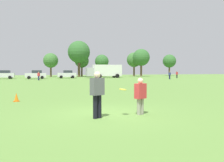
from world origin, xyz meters
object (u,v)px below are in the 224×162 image
(frisbee, at_px, (123,89))
(parked_car_mid_left, at_px, (4,75))
(player_thrower, at_px, (97,92))
(parked_car_center, at_px, (36,75))
(traffic_cone, at_px, (16,97))
(bystander_field_marshal, at_px, (177,74))
(bystander_far_jogger, at_px, (39,75))
(bystander_sideline_watcher, at_px, (170,75))
(box_truck, at_px, (105,71))
(parked_car_mid_right, at_px, (67,74))
(player_defender, at_px, (140,94))

(frisbee, bearing_deg, parked_car_mid_left, 101.81)
(player_thrower, bearing_deg, parked_car_center, 92.82)
(frisbee, relative_size, parked_car_center, 0.06)
(frisbee, distance_m, parked_car_mid_left, 46.69)
(traffic_cone, xyz_separation_m, bystander_field_marshal, (32.11, 32.37, 0.70))
(frisbee, distance_m, bystander_far_jogger, 35.87)
(frisbee, xyz_separation_m, bystander_sideline_watcher, (22.84, 33.14, -0.13))
(traffic_cone, height_order, parked_car_center, parked_car_center)
(frisbee, height_order, parked_car_mid_left, parked_car_mid_left)
(parked_car_center, relative_size, box_truck, 0.50)
(player_thrower, height_order, parked_car_center, parked_car_center)
(parked_car_center, distance_m, bystander_field_marshal, 31.49)
(player_thrower, bearing_deg, parked_car_mid_right, 84.22)
(parked_car_mid_left, distance_m, parked_car_center, 6.90)
(bystander_sideline_watcher, bearing_deg, parked_car_center, 158.80)
(player_defender, bearing_deg, parked_car_mid_right, 86.40)
(player_defender, height_order, frisbee, player_defender)
(traffic_cone, distance_m, bystander_field_marshal, 45.60)
(frisbee, distance_m, bystander_sideline_watcher, 40.25)
(player_thrower, relative_size, parked_car_mid_left, 0.40)
(frisbee, bearing_deg, bystander_field_marshal, 53.79)
(frisbee, bearing_deg, traffic_cone, 125.37)
(player_thrower, distance_m, bystander_sideline_watcher, 40.84)
(player_defender, relative_size, parked_car_center, 0.34)
(traffic_cone, bearing_deg, box_truck, 67.17)
(parked_car_mid_left, bearing_deg, bystander_far_jogger, -55.19)
(player_defender, height_order, box_truck, box_truck)
(parked_car_mid_left, bearing_deg, player_defender, -77.22)
(frisbee, bearing_deg, bystander_far_jogger, 94.23)
(traffic_cone, distance_m, parked_car_mid_left, 40.24)
(traffic_cone, xyz_separation_m, parked_car_mid_left, (-5.41, 39.87, 0.69))
(box_truck, bearing_deg, player_defender, -104.62)
(bystander_sideline_watcher, bearing_deg, parked_car_mid_right, 146.11)
(frisbee, height_order, box_truck, box_truck)
(bystander_sideline_watcher, bearing_deg, bystander_field_marshal, 44.64)
(parked_car_center, distance_m, parked_car_mid_right, 7.35)
(traffic_cone, distance_m, parked_car_center, 37.40)
(player_defender, height_order, parked_car_mid_left, parked_car_mid_left)
(player_thrower, distance_m, parked_car_mid_right, 46.28)
(bystander_sideline_watcher, height_order, bystander_far_jogger, bystander_sideline_watcher)
(player_thrower, distance_m, bystander_field_marshal, 47.96)
(traffic_cone, bearing_deg, parked_car_mid_left, 97.73)
(frisbee, distance_m, bystander_field_marshal, 47.34)
(player_defender, xyz_separation_m, traffic_cone, (-4.92, 5.69, -0.57))
(bystander_sideline_watcher, height_order, bystander_field_marshal, bystander_field_marshal)
(traffic_cone, relative_size, parked_car_mid_left, 0.11)
(bystander_field_marshal, bearing_deg, box_truck, 153.24)
(traffic_cone, relative_size, bystander_far_jogger, 0.31)
(bystander_far_jogger, bearing_deg, box_truck, 33.36)
(bystander_far_jogger, bearing_deg, player_thrower, -87.35)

